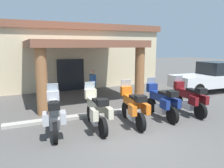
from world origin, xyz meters
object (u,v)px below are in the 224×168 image
at_px(pedestrian, 93,83).
at_px(pickup_truck_white, 211,78).
at_px(motorcycle_blue, 162,102).
at_px(motel_building, 60,55).
at_px(motorcycle_silver, 54,114).
at_px(motorcycle_cream, 96,110).
at_px(motorcycle_maroon, 189,98).
at_px(motorcycle_orange, 133,106).

bearing_deg(pedestrian, pickup_truck_white, 152.54).
relative_size(motorcycle_blue, pedestrian, 1.32).
bearing_deg(motorcycle_blue, motel_building, 15.02).
bearing_deg(pedestrian, motel_building, -105.16).
distance_m(pedestrian, pickup_truck_white, 7.83).
bearing_deg(motel_building, pickup_truck_white, -42.19).
bearing_deg(motorcycle_silver, pedestrian, -27.27).
height_order(motorcycle_silver, motorcycle_cream, same).
xyz_separation_m(pedestrian, pickup_truck_white, (7.78, -0.96, -0.03)).
relative_size(motorcycle_silver, pickup_truck_white, 0.42).
bearing_deg(pickup_truck_white, motorcycle_maroon, -145.01).
height_order(motorcycle_silver, pedestrian, pedestrian).
height_order(motorcycle_silver, motorcycle_orange, same).
relative_size(motel_building, motorcycle_cream, 6.58).
bearing_deg(motorcycle_maroon, motorcycle_blue, 94.36).
bearing_deg(motorcycle_silver, motorcycle_cream, -89.84).
relative_size(motorcycle_cream, pickup_truck_white, 0.42).
relative_size(motorcycle_orange, pedestrian, 1.32).
height_order(motorcycle_silver, pickup_truck_white, pickup_truck_white).
relative_size(motorcycle_silver, pedestrian, 1.32).
bearing_deg(motorcycle_orange, pedestrian, 10.48).
distance_m(motorcycle_cream, motorcycle_orange, 1.45).
height_order(motel_building, pickup_truck_white, motel_building).
height_order(motel_building, motorcycle_maroon, motel_building).
height_order(motorcycle_blue, pedestrian, pedestrian).
relative_size(motorcycle_silver, motorcycle_blue, 1.00).
height_order(motorcycle_cream, pedestrian, pedestrian).
relative_size(motel_building, pedestrian, 8.68).
bearing_deg(pedestrian, motorcycle_silver, 34.80).
bearing_deg(motorcycle_cream, motel_building, -1.01).
bearing_deg(pickup_truck_white, motorcycle_silver, -162.54).
relative_size(motorcycle_maroon, pickup_truck_white, 0.42).
distance_m(motorcycle_cream, motorcycle_blue, 2.90).
xyz_separation_m(motorcycle_cream, pickup_truck_white, (9.02, 3.10, 0.24)).
distance_m(motel_building, motorcycle_maroon, 10.95).
xyz_separation_m(motorcycle_maroon, pedestrian, (-3.10, 4.01, 0.27)).
height_order(motel_building, motorcycle_blue, motel_building).
bearing_deg(motel_building, motorcycle_orange, -87.31).
xyz_separation_m(motel_building, motorcycle_cream, (-0.68, -10.26, -1.58)).
bearing_deg(motorcycle_blue, pickup_truck_white, -61.08).
distance_m(motorcycle_orange, pedestrian, 4.16).
height_order(motorcycle_maroon, pedestrian, pedestrian).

